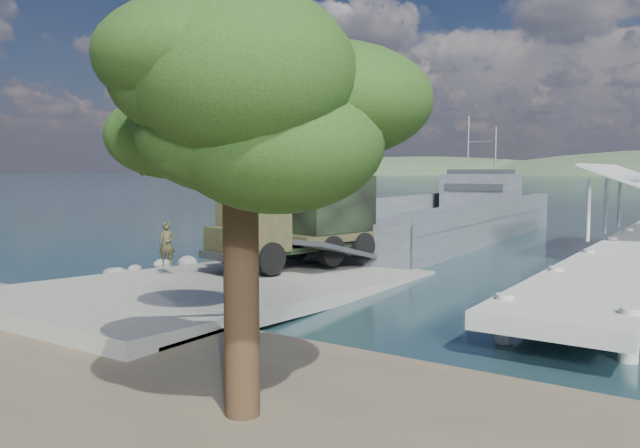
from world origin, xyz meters
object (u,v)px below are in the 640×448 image
(military_truck, at_px, (305,221))
(overhang_tree, at_px, (234,113))
(soldier, at_px, (167,253))
(landing_craft, at_px, (436,227))

(military_truck, bearing_deg, overhang_tree, -46.94)
(military_truck, relative_size, soldier, 4.94)
(soldier, relative_size, overhang_tree, 0.23)
(military_truck, height_order, soldier, military_truck)
(military_truck, distance_m, soldier, 6.60)
(soldier, bearing_deg, military_truck, 21.69)
(military_truck, relative_size, overhang_tree, 1.12)
(landing_craft, xyz_separation_m, overhang_tree, (9.63, -32.03, 5.13))
(landing_craft, bearing_deg, overhang_tree, -74.93)
(landing_craft, distance_m, soldier, 23.25)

